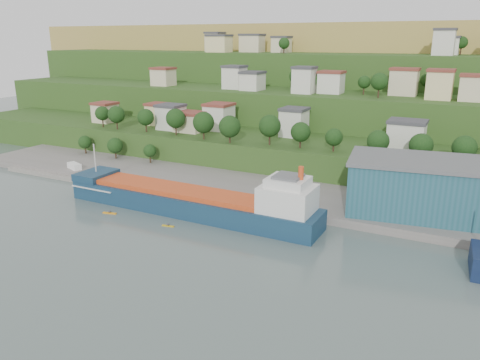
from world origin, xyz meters
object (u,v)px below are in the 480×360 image
Objects in this scene: cargo_ship_near at (196,203)px; kayak_orange at (110,213)px; warehouse at (417,186)px; caravan at (75,167)px.

kayak_orange is (-19.07, -9.54, -2.47)m from cargo_ship_near.
warehouse is (47.81, 19.65, 5.70)m from cargo_ship_near.
warehouse is 9.29× the size of kayak_orange.
cargo_ship_near reaches higher than kayak_orange.
caravan is 1.56× the size of kayak_orange.
cargo_ship_near is 18.58× the size of kayak_orange.
warehouse reaches higher than caravan.
cargo_ship_near is 2.00× the size of warehouse.
kayak_orange is at bearing -12.13° from caravan.
caravan is at bearing 176.63° from warehouse.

